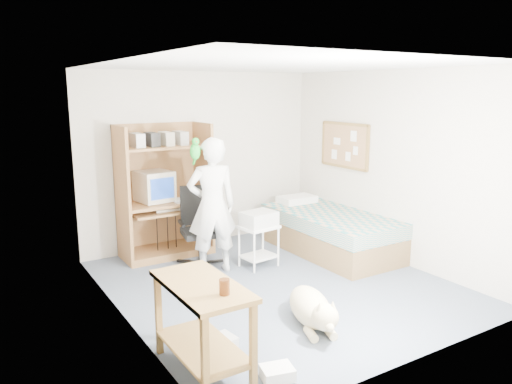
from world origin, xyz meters
TOP-DOWN VIEW (x-y plane):
  - floor at (0.00, 0.00)m, footprint 4.00×4.00m
  - wall_back at (0.00, 2.00)m, footprint 3.60×0.02m
  - wall_right at (1.80, 0.00)m, footprint 0.02×4.00m
  - wall_left at (-1.80, 0.00)m, footprint 0.02×4.00m
  - ceiling at (0.00, 0.00)m, footprint 3.60×4.00m
  - computer_hutch at (-0.70, 1.74)m, footprint 1.20×0.63m
  - bed at (1.30, 0.62)m, footprint 1.02×2.02m
  - side_desk at (-1.55, -1.20)m, footprint 0.50×1.00m
  - corkboard at (1.77, 0.90)m, footprint 0.04×0.94m
  - office_chair at (-0.49, 1.10)m, footprint 0.57×0.57m
  - person at (-0.45, 0.79)m, footprint 0.69×0.52m
  - parrot at (-0.65, 0.81)m, footprint 0.12×0.22m
  - dog at (-0.31, -1.04)m, footprint 0.57×1.05m
  - printer_cart at (0.13, 0.64)m, footprint 0.50×0.42m
  - printer at (0.13, 0.64)m, footprint 0.46×0.37m
  - crt_monitor at (-0.83, 1.75)m, footprint 0.48×0.50m
  - keyboard at (-0.67, 1.58)m, footprint 0.46×0.18m
  - pencil_cup at (-0.37, 1.65)m, footprint 0.08×0.08m
  - drink_glass at (-1.50, -1.49)m, footprint 0.08×0.08m
  - floor_box_a at (-1.11, -1.62)m, footprint 0.29×0.25m
  - floor_box_b at (-1.21, -0.92)m, footprint 0.20×0.24m

SIDE VIEW (x-z plane):
  - floor at x=0.00m, z-range 0.00..0.00m
  - floor_box_b at x=-1.21m, z-range 0.00..0.08m
  - floor_box_a at x=-1.11m, z-range 0.00..0.10m
  - dog at x=-0.31m, z-range -0.03..0.38m
  - bed at x=1.30m, z-range -0.04..0.62m
  - printer_cart at x=0.13m, z-range 0.09..0.63m
  - office_chair at x=-0.49m, z-range -0.15..0.87m
  - side_desk at x=-1.55m, z-range 0.12..0.87m
  - printer at x=0.13m, z-range 0.54..0.72m
  - keyboard at x=-0.67m, z-range 0.66..0.69m
  - drink_glass at x=-1.50m, z-range 0.75..0.87m
  - pencil_cup at x=-0.37m, z-range 0.76..0.88m
  - computer_hutch at x=-0.70m, z-range -0.08..1.72m
  - person at x=-0.45m, z-range 0.00..1.69m
  - crt_monitor at x=-0.83m, z-range 0.77..1.18m
  - wall_back at x=0.00m, z-range 0.00..2.50m
  - wall_right at x=1.80m, z-range 0.00..2.50m
  - wall_left at x=-1.80m, z-range 0.00..2.50m
  - corkboard at x=1.77m, z-range 1.12..1.78m
  - parrot at x=-0.65m, z-range 1.37..1.71m
  - ceiling at x=0.00m, z-range 2.49..2.51m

